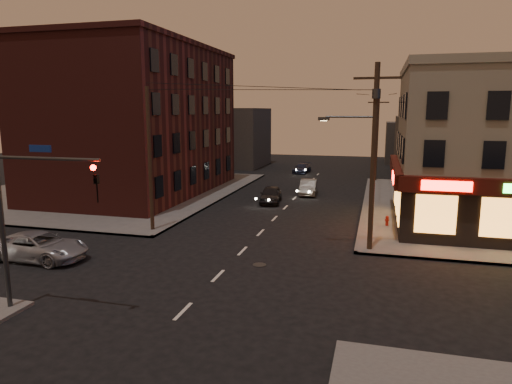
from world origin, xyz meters
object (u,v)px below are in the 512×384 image
(fire_hydrant, at_px, (387,220))
(sedan_mid, at_px, (308,187))
(sedan_far, at_px, (302,168))
(suv_cross, at_px, (39,246))
(sedan_near, at_px, (271,195))

(fire_hydrant, bearing_deg, sedan_mid, 122.56)
(sedan_mid, bearing_deg, sedan_far, 97.32)
(sedan_far, bearing_deg, suv_cross, -96.51)
(sedan_far, bearing_deg, sedan_mid, -73.01)
(sedan_far, relative_size, fire_hydrant, 6.02)
(sedan_near, distance_m, sedan_far, 19.18)
(suv_cross, xyz_separation_m, fire_hydrant, (17.61, 11.58, -0.20))
(suv_cross, height_order, sedan_far, suv_cross)
(sedan_mid, bearing_deg, fire_hydrant, -61.86)
(sedan_near, height_order, fire_hydrant, sedan_near)
(suv_cross, xyz_separation_m, sedan_near, (8.21, 17.74, -0.02))
(sedan_far, height_order, fire_hydrant, sedan_far)
(suv_cross, relative_size, sedan_mid, 1.23)
(sedan_mid, height_order, fire_hydrant, sedan_mid)
(sedan_near, xyz_separation_m, fire_hydrant, (9.40, -6.16, -0.18))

